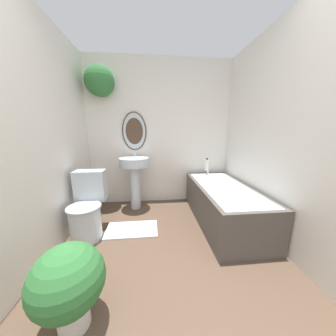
% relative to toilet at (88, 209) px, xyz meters
% --- Properties ---
extents(wall_back, '(2.49, 0.43, 2.40)m').
position_rel_toilet_xyz_m(wall_back, '(0.76, 0.95, 1.01)').
color(wall_back, silver).
rests_on(wall_back, ground_plane).
extents(wall_left, '(0.06, 2.70, 2.40)m').
position_rel_toilet_xyz_m(wall_left, '(-0.28, -0.33, 0.86)').
color(wall_left, silver).
rests_on(wall_left, ground_plane).
extents(wall_right, '(0.06, 2.70, 2.40)m').
position_rel_toilet_xyz_m(wall_right, '(2.15, -0.33, 0.86)').
color(wall_right, silver).
rests_on(wall_right, ground_plane).
extents(toilet, '(0.37, 0.56, 0.77)m').
position_rel_toilet_xyz_m(toilet, '(0.00, 0.00, 0.00)').
color(toilet, silver).
rests_on(toilet, ground_plane).
extents(pedestal_sink, '(0.47, 0.47, 0.94)m').
position_rel_toilet_xyz_m(pedestal_sink, '(0.51, 0.68, 0.27)').
color(pedestal_sink, silver).
rests_on(pedestal_sink, ground_plane).
extents(bathtub, '(0.70, 1.54, 0.59)m').
position_rel_toilet_xyz_m(bathtub, '(1.75, 0.13, -0.07)').
color(bathtub, '#4C4742').
rests_on(bathtub, ground_plane).
extents(shampoo_bottle, '(0.06, 0.06, 0.21)m').
position_rel_toilet_xyz_m(shampoo_bottle, '(1.71, 0.76, 0.35)').
color(shampoo_bottle, white).
rests_on(shampoo_bottle, bathtub).
extents(potted_plant, '(0.44, 0.44, 0.58)m').
position_rel_toilet_xyz_m(potted_plant, '(0.25, -1.04, 0.00)').
color(potted_plant, silver).
rests_on(potted_plant, ground_plane).
extents(bath_mat, '(0.65, 0.37, 0.02)m').
position_rel_toilet_xyz_m(bath_mat, '(0.51, 0.02, -0.33)').
color(bath_mat, silver).
rests_on(bath_mat, ground_plane).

